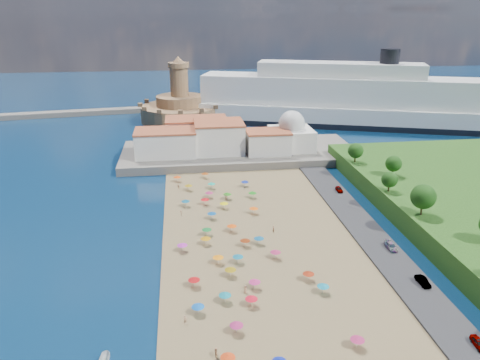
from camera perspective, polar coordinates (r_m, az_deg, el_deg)
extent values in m
plane|color=#071938|center=(114.72, -0.37, -8.14)|extent=(700.00, 700.00, 0.00)
cube|color=#59544C|center=(182.52, -0.08, 3.32)|extent=(90.00, 36.00, 3.00)
cube|color=#59544C|center=(214.94, -7.15, 5.68)|extent=(18.00, 70.00, 2.40)
cube|color=silver|center=(175.72, -9.04, 4.44)|extent=(22.00, 14.00, 9.00)
cube|color=silver|center=(177.87, -2.57, 5.19)|extent=(18.00, 16.00, 11.00)
cube|color=silver|center=(176.82, 3.39, 4.58)|extent=(16.00, 12.00, 8.00)
cube|color=silver|center=(189.14, -5.31, 5.88)|extent=(24.00, 14.00, 10.00)
cube|color=silver|center=(182.67, 6.25, 5.01)|extent=(16.00, 16.00, 8.00)
sphere|color=silver|center=(181.20, 6.33, 6.84)|extent=(10.00, 10.00, 10.00)
cylinder|color=silver|center=(180.37, 6.37, 8.01)|extent=(1.20, 1.20, 1.60)
cylinder|color=#A57B52|center=(243.52, -7.27, 8.06)|extent=(40.00, 40.00, 8.00)
cylinder|color=#A57B52|center=(242.26, -7.34, 9.57)|extent=(24.00, 24.00, 5.00)
cylinder|color=#A57B52|center=(240.72, -7.44, 11.79)|extent=(9.00, 9.00, 14.00)
cylinder|color=#A57B52|center=(239.69, -7.53, 13.73)|extent=(10.40, 10.40, 2.40)
cone|color=#A57B52|center=(239.41, -7.56, 14.37)|extent=(6.00, 6.00, 3.00)
cube|color=black|center=(239.96, 11.66, 6.98)|extent=(167.93, 77.11, 2.72)
cube|color=white|center=(239.18, 11.72, 7.84)|extent=(166.85, 76.42, 10.06)
cube|color=white|center=(237.03, 11.93, 10.61)|extent=(133.62, 61.56, 13.42)
cube|color=white|center=(235.65, 12.10, 13.02)|extent=(79.19, 39.62, 6.71)
cylinder|color=black|center=(236.35, 17.81, 14.18)|extent=(8.94, 8.94, 6.71)
cylinder|color=gray|center=(115.00, -4.21, -7.42)|extent=(0.07, 0.07, 2.00)
cone|color=#C8820A|center=(114.59, -4.22, -7.02)|extent=(2.50, 2.50, 0.60)
cone|color=#0D20AB|center=(79.41, 4.82, -21.06)|extent=(2.50, 2.50, 0.60)
cylinder|color=gray|center=(91.48, -5.13, -15.44)|extent=(0.07, 0.07, 2.00)
cone|color=#0E57B7|center=(90.96, -5.15, -14.98)|extent=(2.50, 2.50, 0.60)
cylinder|color=gray|center=(148.51, -6.29, -0.93)|extent=(0.07, 0.07, 2.00)
cone|color=#9A7B0E|center=(148.19, -6.30, -0.60)|extent=(2.50, 2.50, 0.60)
cylinder|color=gray|center=(86.75, -0.43, -17.61)|extent=(0.07, 0.07, 2.00)
cone|color=#A1225D|center=(86.21, -0.43, -17.14)|extent=(2.50, 2.50, 0.60)
cylinder|color=gray|center=(156.50, -7.65, 0.13)|extent=(0.07, 0.07, 2.00)
cone|color=#E3440A|center=(156.19, -7.67, 0.44)|extent=(2.50, 2.50, 0.60)
cylinder|color=gray|center=(131.14, 1.68, -3.75)|extent=(0.07, 0.07, 2.00)
cone|color=#FD5E0B|center=(130.78, 1.68, -3.39)|extent=(2.50, 2.50, 0.60)
cylinder|color=gray|center=(109.09, 4.35, -9.05)|extent=(0.07, 0.07, 2.00)
cone|color=#AE2556|center=(108.65, 4.36, -8.64)|extent=(2.50, 2.50, 0.60)
cylinder|color=gray|center=(93.22, 1.40, -14.60)|extent=(0.07, 0.07, 2.00)
cone|color=red|center=(92.71, 1.40, -14.14)|extent=(2.50, 2.50, 0.60)
cylinder|color=gray|center=(158.74, -4.28, 0.55)|extent=(0.07, 0.07, 2.00)
cone|color=#9E420E|center=(158.44, -4.29, 0.86)|extent=(2.50, 2.50, 0.60)
cylinder|color=gray|center=(94.24, -1.84, -14.17)|extent=(0.07, 0.07, 2.00)
cone|color=#0F788A|center=(93.73, -1.84, -13.72)|extent=(2.50, 2.50, 0.60)
cylinder|color=gray|center=(136.78, -6.64, -2.84)|extent=(0.07, 0.07, 2.00)
cone|color=#0D587C|center=(136.43, -6.66, -2.49)|extent=(2.50, 2.50, 0.60)
cylinder|color=gray|center=(106.80, -2.68, -9.70)|extent=(0.07, 0.07, 2.00)
cone|color=orange|center=(106.36, -2.68, -9.28)|extent=(2.50, 2.50, 0.60)
cylinder|color=gray|center=(99.22, -5.61, -12.33)|extent=(0.07, 0.07, 2.00)
cone|color=#B20E10|center=(98.74, -5.63, -11.89)|extent=(2.50, 2.50, 0.60)
cylinder|color=gray|center=(137.41, -4.29, -2.64)|extent=(0.07, 0.07, 2.00)
cone|color=#B60E12|center=(137.06, -4.30, -2.30)|extent=(2.50, 2.50, 0.60)
cylinder|color=gray|center=(119.38, -4.06, -6.32)|extent=(0.07, 0.07, 2.00)
cone|color=#136B29|center=(118.98, -4.07, -5.93)|extent=(2.50, 2.50, 0.60)
cylinder|color=gray|center=(141.01, -1.55, -1.98)|extent=(0.07, 0.07, 2.00)
cone|color=#257F16|center=(140.67, -1.55, -1.64)|extent=(2.50, 2.50, 0.60)
cylinder|color=gray|center=(102.19, -1.17, -11.17)|extent=(0.07, 0.07, 2.00)
cone|color=#8D710C|center=(101.72, -1.17, -10.74)|extent=(2.50, 2.50, 0.60)
cylinder|color=gray|center=(141.91, 1.52, -1.83)|extent=(0.07, 0.07, 2.00)
cone|color=#188317|center=(141.57, 1.52, -1.50)|extent=(2.50, 2.50, 0.60)
cylinder|color=gray|center=(80.53, -1.49, -21.13)|extent=(0.07, 0.07, 2.00)
cone|color=red|center=(79.94, -1.49, -20.65)|extent=(2.50, 2.50, 0.60)
cylinder|color=gray|center=(150.83, 0.61, -0.46)|extent=(0.07, 0.07, 2.00)
cone|color=navy|center=(150.52, 0.61, -0.14)|extent=(2.50, 2.50, 0.60)
cylinder|color=gray|center=(134.45, -1.95, -3.13)|extent=(0.07, 0.07, 2.00)
cone|color=#D3C50B|center=(134.10, -1.96, -2.77)|extent=(2.50, 2.50, 0.60)
cylinder|color=gray|center=(113.79, 0.63, -7.67)|extent=(0.07, 0.07, 2.00)
cone|color=maroon|center=(113.38, 0.63, -7.27)|extent=(2.50, 2.50, 0.60)
cylinder|color=gray|center=(120.93, -1.00, -5.91)|extent=(0.07, 0.07, 2.00)
cone|color=#EC4F0A|center=(120.53, -1.00, -5.52)|extent=(2.50, 2.50, 0.60)
cylinder|color=gray|center=(114.88, 2.32, -7.41)|extent=(0.07, 0.07, 2.00)
cone|color=#0E5585|center=(114.47, 2.32, -7.01)|extent=(2.50, 2.50, 0.60)
cylinder|color=gray|center=(128.20, -3.46, -4.36)|extent=(0.07, 0.07, 2.00)
cone|color=#0B4D96|center=(127.83, -3.46, -3.99)|extent=(2.50, 2.50, 0.60)
cylinder|color=gray|center=(98.16, 1.79, -12.62)|extent=(0.07, 0.07, 2.00)
cone|color=#C0296F|center=(97.68, 1.79, -12.18)|extent=(2.50, 2.50, 0.60)
cylinder|color=gray|center=(86.08, 14.09, -18.67)|extent=(0.07, 0.07, 2.00)
cone|color=#AC245A|center=(85.53, 14.15, -18.20)|extent=(2.50, 2.50, 0.60)
cylinder|color=gray|center=(98.22, 10.08, -12.94)|extent=(0.07, 0.07, 2.00)
cone|color=#11809E|center=(97.73, 10.11, -12.50)|extent=(2.50, 2.50, 0.60)
cylinder|color=gray|center=(112.54, -7.03, -8.18)|extent=(0.07, 0.07, 2.00)
cone|color=#BC28B3|center=(112.11, -7.05, -7.77)|extent=(2.50, 2.50, 0.60)
cylinder|color=gray|center=(106.97, -0.26, -9.62)|extent=(0.07, 0.07, 2.00)
cone|color=#0E6989|center=(106.52, -0.26, -9.20)|extent=(2.50, 2.50, 0.60)
cylinder|color=gray|center=(101.78, 8.33, -11.55)|extent=(0.07, 0.07, 2.00)
cone|color=#98260D|center=(101.31, 8.36, -11.12)|extent=(2.50, 2.50, 0.60)
cylinder|color=gray|center=(142.22, -3.78, -1.82)|extent=(0.07, 0.07, 2.00)
cone|color=#9C2154|center=(141.89, -3.79, -1.48)|extent=(2.50, 2.50, 0.60)
cylinder|color=gray|center=(149.45, -3.49, -0.70)|extent=(0.07, 0.07, 2.00)
cone|color=#119C84|center=(149.13, -3.49, -0.38)|extent=(2.50, 2.50, 0.60)
imported|color=tan|center=(150.08, -7.51, -0.81)|extent=(1.05, 0.92, 1.69)
imported|color=tan|center=(82.23, -2.94, -20.25)|extent=(0.51, 1.61, 1.73)
imported|color=tan|center=(96.90, 0.67, -13.19)|extent=(0.99, 0.96, 1.71)
imported|color=tan|center=(120.95, 4.10, -5.99)|extent=(0.70, 0.81, 1.87)
imported|color=tan|center=(131.16, -7.20, -4.00)|extent=(0.62, 1.05, 1.60)
imported|color=tan|center=(89.41, -6.69, -16.56)|extent=(0.77, 0.70, 1.76)
imported|color=tan|center=(140.32, -1.77, -2.13)|extent=(0.93, 1.06, 1.86)
imported|color=gray|center=(117.64, 17.92, -7.68)|extent=(1.99, 4.82, 1.40)
imported|color=gray|center=(92.72, 27.11, -17.27)|extent=(1.95, 4.11, 1.36)
imported|color=gray|center=(149.16, 12.00, -1.10)|extent=(1.84, 4.19, 1.40)
imported|color=gray|center=(105.89, 21.39, -11.40)|extent=(1.67, 4.44, 1.45)
cylinder|color=#382314|center=(124.97, 21.27, -3.21)|extent=(0.50, 0.50, 3.46)
sphere|color=#14380F|center=(123.84, 21.45, -1.89)|extent=(6.22, 6.22, 6.22)
cylinder|color=#382314|center=(137.93, 17.68, -0.81)|extent=(0.50, 0.50, 2.50)
sphere|color=#14380F|center=(137.17, 17.77, 0.06)|extent=(4.50, 4.50, 4.50)
cylinder|color=#382314|center=(151.24, 18.12, 1.02)|extent=(0.50, 0.50, 2.77)
sphere|color=#14380F|center=(150.49, 18.22, 1.92)|extent=(4.98, 4.98, 4.98)
cylinder|color=#382314|center=(161.20, 13.85, 2.63)|extent=(0.50, 0.50, 2.84)
sphere|color=#14380F|center=(160.48, 13.93, 3.50)|extent=(5.12, 5.12, 5.12)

